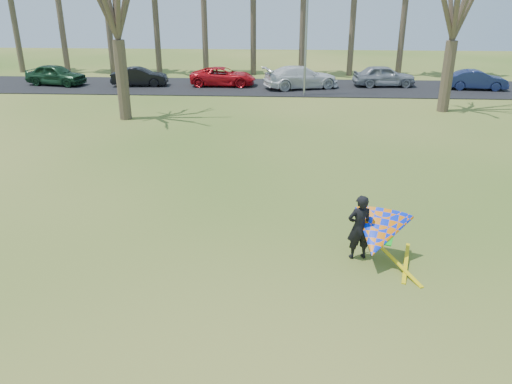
# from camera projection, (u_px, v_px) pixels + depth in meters

# --- Properties ---
(ground) EXTENTS (100.00, 100.00, 0.00)m
(ground) POSITION_uv_depth(u_px,v_px,m) (251.00, 259.00, 13.23)
(ground) COLOR #265B13
(ground) RESTS_ON ground
(parking_strip) EXTENTS (46.00, 7.00, 0.06)m
(parking_strip) POSITION_uv_depth(u_px,v_px,m) (275.00, 87.00, 36.34)
(parking_strip) COLOR black
(parking_strip) RESTS_ON ground
(streetlight) EXTENTS (2.28, 0.18, 8.00)m
(streetlight) POSITION_uv_depth(u_px,v_px,m) (309.00, 26.00, 31.77)
(streetlight) COLOR gray
(streetlight) RESTS_ON ground
(car_0) EXTENTS (4.67, 2.60, 1.50)m
(car_0) POSITION_uv_depth(u_px,v_px,m) (56.00, 75.00, 36.75)
(car_0) COLOR #173B22
(car_0) RESTS_ON parking_strip
(car_1) EXTENTS (4.11, 1.72, 1.32)m
(car_1) POSITION_uv_depth(u_px,v_px,m) (140.00, 77.00, 36.44)
(car_1) COLOR black
(car_1) RESTS_ON parking_strip
(car_2) EXTENTS (4.78, 2.21, 1.33)m
(car_2) POSITION_uv_depth(u_px,v_px,m) (223.00, 76.00, 36.54)
(car_2) COLOR red
(car_2) RESTS_ON parking_strip
(car_3) EXTENTS (5.77, 3.76, 1.55)m
(car_3) POSITION_uv_depth(u_px,v_px,m) (301.00, 77.00, 35.52)
(car_3) COLOR white
(car_3) RESTS_ON parking_strip
(car_4) EXTENTS (4.57, 2.15, 1.51)m
(car_4) POSITION_uv_depth(u_px,v_px,m) (384.00, 76.00, 36.26)
(car_4) COLOR #8F949B
(car_4) RESTS_ON parking_strip
(car_5) EXTENTS (4.16, 1.76, 1.33)m
(car_5) POSITION_uv_depth(u_px,v_px,m) (477.00, 80.00, 35.12)
(car_5) COLOR navy
(car_5) RESTS_ON parking_strip
(kite_flyer) EXTENTS (2.13, 2.39, 2.02)m
(kite_flyer) POSITION_uv_depth(u_px,v_px,m) (376.00, 233.00, 12.75)
(kite_flyer) COLOR black
(kite_flyer) RESTS_ON ground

